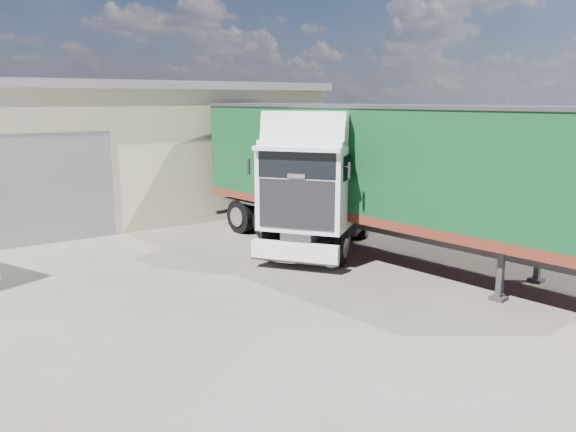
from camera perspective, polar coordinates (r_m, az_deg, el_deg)
ground at (r=11.80m, az=-2.51°, el=-11.50°), size 120.00×120.00×0.00m
brick_boundary_wall at (r=23.17m, az=14.34°, el=2.98°), size 0.35×26.00×2.50m
tractor_unit at (r=17.12m, az=2.83°, el=2.25°), size 6.50×5.83×4.34m
box_trailer at (r=16.83m, az=9.42°, el=5.10°), size 4.95×13.82×4.50m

